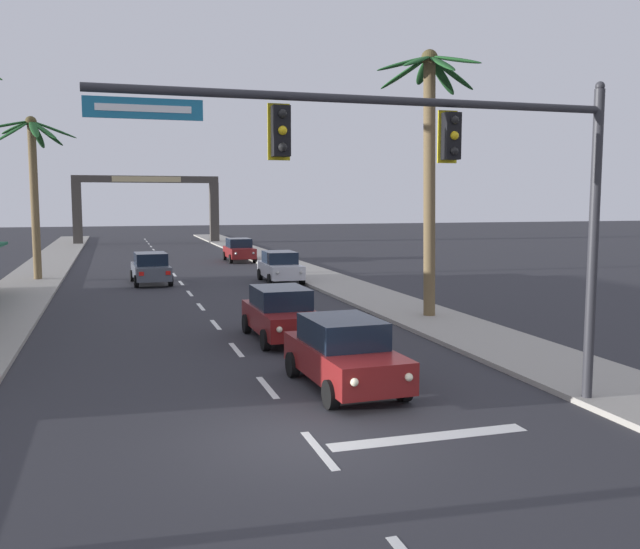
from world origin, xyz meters
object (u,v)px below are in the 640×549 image
at_px(sedan_third_in_queue, 281,313).
at_px(palm_right_second, 430,144).
at_px(sedan_parked_mid_kerb, 280,267).
at_px(palm_left_third, 33,170).
at_px(sedan_oncoming_far, 151,268).
at_px(sedan_parked_nearest_kerb, 239,250).
at_px(sedan_lead_at_stop_bar, 344,353).
at_px(town_gateway_arch, 147,200).
at_px(traffic_signal_mast, 456,171).

height_order(sedan_third_in_queue, palm_right_second, palm_right_second).
relative_size(sedan_parked_mid_kerb, palm_left_third, 0.50).
bearing_deg(sedan_oncoming_far, sedan_parked_nearest_kerb, 60.00).
relative_size(sedan_parked_nearest_kerb, palm_right_second, 0.45).
relative_size(sedan_lead_at_stop_bar, town_gateway_arch, 0.31).
height_order(sedan_parked_nearest_kerb, sedan_parked_mid_kerb, same).
distance_m(sedan_oncoming_far, sedan_parked_nearest_kerb, 13.83).
height_order(traffic_signal_mast, sedan_third_in_queue, traffic_signal_mast).
relative_size(sedan_oncoming_far, palm_right_second, 0.45).
height_order(sedan_lead_at_stop_bar, sedan_oncoming_far, same).
relative_size(sedan_parked_mid_kerb, palm_right_second, 0.45).
xyz_separation_m(traffic_signal_mast, sedan_parked_mid_kerb, (2.05, 23.81, -4.21)).
height_order(sedan_lead_at_stop_bar, sedan_third_in_queue, same).
relative_size(sedan_oncoming_far, sedan_parked_mid_kerb, 1.01).
relative_size(sedan_lead_at_stop_bar, sedan_parked_nearest_kerb, 1.01).
xyz_separation_m(traffic_signal_mast, sedan_third_in_queue, (-1.51, 8.76, -4.21)).
relative_size(sedan_parked_nearest_kerb, palm_left_third, 0.50).
relative_size(traffic_signal_mast, sedan_oncoming_far, 2.33).
height_order(palm_left_third, town_gateway_arch, palm_left_third).
height_order(sedan_lead_at_stop_bar, sedan_parked_mid_kerb, same).
bearing_deg(palm_left_third, sedan_parked_mid_kerb, -18.44).
bearing_deg(sedan_third_in_queue, palm_left_third, 115.40).
distance_m(sedan_lead_at_stop_bar, sedan_third_in_queue, 6.03).
xyz_separation_m(sedan_third_in_queue, sedan_oncoming_far, (-3.24, 16.35, 0.00)).
relative_size(palm_right_second, town_gateway_arch, 0.68).
height_order(sedan_lead_at_stop_bar, sedan_parked_nearest_kerb, same).
relative_size(sedan_oncoming_far, sedan_parked_nearest_kerb, 1.01).
bearing_deg(sedan_parked_nearest_kerb, traffic_signal_mast, -93.33).
distance_m(palm_left_third, town_gateway_arch, 33.21).
height_order(sedan_lead_at_stop_bar, palm_left_third, palm_left_third).
bearing_deg(sedan_lead_at_stop_bar, sedan_parked_mid_kerb, 80.61).
bearing_deg(sedan_parked_nearest_kerb, sedan_parked_mid_kerb, -90.45).
relative_size(sedan_parked_nearest_kerb, town_gateway_arch, 0.31).
distance_m(sedan_parked_nearest_kerb, palm_right_second, 26.93).
bearing_deg(sedan_parked_nearest_kerb, sedan_lead_at_stop_bar, -95.97).
height_order(traffic_signal_mast, sedan_parked_mid_kerb, traffic_signal_mast).
bearing_deg(sedan_third_in_queue, sedan_parked_nearest_kerb, 82.62).
height_order(sedan_third_in_queue, sedan_parked_nearest_kerb, same).
height_order(sedan_third_in_queue, sedan_parked_mid_kerb, same).
xyz_separation_m(traffic_signal_mast, town_gateway_arch, (-3.18, 60.36, -0.60)).
relative_size(sedan_third_in_queue, sedan_parked_mid_kerb, 1.00).
bearing_deg(sedan_parked_mid_kerb, sedan_oncoming_far, 169.19).
xyz_separation_m(sedan_oncoming_far, town_gateway_arch, (1.58, 35.25, 3.61)).
height_order(sedan_oncoming_far, sedan_parked_mid_kerb, same).
xyz_separation_m(sedan_oncoming_far, sedan_parked_mid_kerb, (6.81, -1.30, 0.00)).
bearing_deg(traffic_signal_mast, sedan_parked_mid_kerb, 85.07).
bearing_deg(sedan_oncoming_far, palm_left_third, 153.56).
bearing_deg(palm_left_third, town_gateway_arch, 76.95).
bearing_deg(palm_left_third, palm_right_second, -48.29).
distance_m(sedan_lead_at_stop_bar, town_gateway_arch, 57.77).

